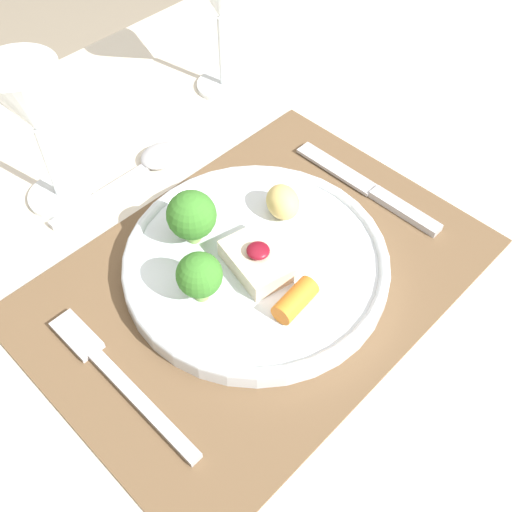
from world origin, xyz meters
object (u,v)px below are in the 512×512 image
(knife, at_px, (375,193))
(fork, at_px, (112,372))
(wine_glass_far, at_px, (29,107))
(spoon, at_px, (148,164))
(dinner_plate, at_px, (252,258))

(knife, bearing_deg, fork, 177.48)
(wine_glass_far, bearing_deg, fork, -112.75)
(fork, distance_m, spoon, 0.27)
(knife, distance_m, spoon, 0.26)
(knife, xyz_separation_m, spoon, (-0.15, 0.22, -0.00))
(knife, xyz_separation_m, wine_glass_far, (-0.25, 0.25, 0.12))
(dinner_plate, relative_size, knife, 1.37)
(fork, relative_size, spoon, 1.08)
(knife, height_order, spoon, spoon)
(wine_glass_far, bearing_deg, knife, -45.32)
(dinner_plate, relative_size, wine_glass_far, 1.58)
(fork, height_order, knife, knife)
(fork, bearing_deg, knife, -4.85)
(dinner_plate, bearing_deg, spoon, 83.57)
(wine_glass_far, bearing_deg, spoon, -18.50)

